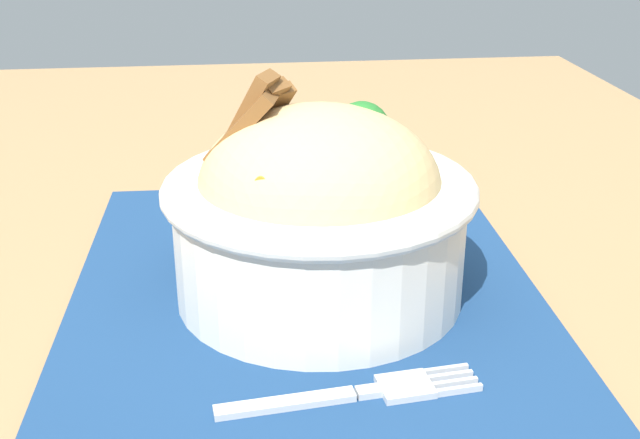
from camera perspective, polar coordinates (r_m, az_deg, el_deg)
table at (r=0.53m, az=-3.25°, el=-12.13°), size 1.33×0.90×0.73m
placemat at (r=0.47m, az=-0.68°, el=-7.05°), size 0.43×0.29×0.00m
bowl at (r=0.47m, az=-0.01°, el=0.52°), size 0.18×0.18×0.13m
fork at (r=0.41m, az=3.06°, el=-12.06°), size 0.03×0.13×0.00m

